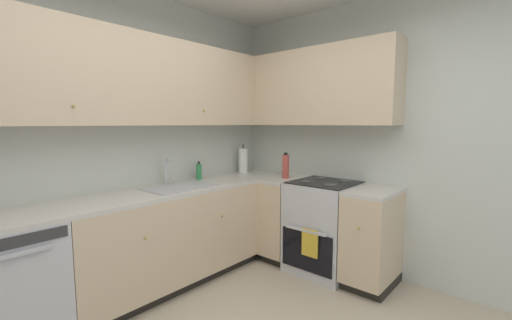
# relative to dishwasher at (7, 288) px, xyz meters

# --- Properties ---
(wall_back) EXTENTS (3.93, 0.05, 2.69)m
(wall_back) POSITION_rel_dishwasher_xyz_m (0.81, 0.33, 0.91)
(wall_back) COLOR silver
(wall_back) RESTS_ON ground_plane
(wall_right) EXTENTS (0.05, 3.64, 2.69)m
(wall_right) POSITION_rel_dishwasher_xyz_m (2.75, -1.47, 0.91)
(wall_right) COLOR silver
(wall_right) RESTS_ON ground_plane
(dishwasher) EXTENTS (0.60, 0.63, 0.87)m
(dishwasher) POSITION_rel_dishwasher_xyz_m (0.00, 0.00, 0.00)
(dishwasher) COLOR silver
(dishwasher) RESTS_ON ground_plane
(lower_cabinets_back) EXTENTS (1.82, 0.62, 0.87)m
(lower_cabinets_back) POSITION_rel_dishwasher_xyz_m (1.22, 0.00, 0.00)
(lower_cabinets_back) COLOR beige
(lower_cabinets_back) RESTS_ON ground_plane
(countertop_back) EXTENTS (3.03, 0.60, 0.03)m
(countertop_back) POSITION_rel_dishwasher_xyz_m (1.21, 0.00, 0.45)
(countertop_back) COLOR beige
(countertop_back) RESTS_ON lower_cabinets_back
(lower_cabinets_right) EXTENTS (0.62, 1.33, 0.87)m
(lower_cabinets_right) POSITION_rel_dishwasher_xyz_m (2.43, -0.99, 0.00)
(lower_cabinets_right) COLOR beige
(lower_cabinets_right) RESTS_ON ground_plane
(countertop_right) EXTENTS (0.60, 1.33, 0.03)m
(countertop_right) POSITION_rel_dishwasher_xyz_m (2.43, -0.99, 0.45)
(countertop_right) COLOR beige
(countertop_right) RESTS_ON lower_cabinets_right
(oven_range) EXTENTS (0.68, 0.62, 1.06)m
(oven_range) POSITION_rel_dishwasher_xyz_m (2.45, -0.93, 0.02)
(oven_range) COLOR silver
(oven_range) RESTS_ON ground_plane
(upper_cabinets_back) EXTENTS (2.71, 0.34, 0.78)m
(upper_cabinets_back) POSITION_rel_dishwasher_xyz_m (1.05, 0.14, 1.44)
(upper_cabinets_back) COLOR beige
(upper_cabinets_right) EXTENTS (0.32, 1.88, 0.78)m
(upper_cabinets_right) POSITION_rel_dishwasher_xyz_m (2.57, -0.64, 1.44)
(upper_cabinets_right) COLOR beige
(sink) EXTENTS (0.63, 0.40, 0.10)m
(sink) POSITION_rel_dishwasher_xyz_m (1.35, -0.03, 0.43)
(sink) COLOR #B7B7BC
(sink) RESTS_ON countertop_back
(faucet) EXTENTS (0.07, 0.16, 0.26)m
(faucet) POSITION_rel_dishwasher_xyz_m (1.35, 0.18, 0.62)
(faucet) COLOR silver
(faucet) RESTS_ON countertop_back
(soap_bottle) EXTENTS (0.06, 0.06, 0.19)m
(soap_bottle) POSITION_rel_dishwasher_xyz_m (1.74, 0.18, 0.56)
(soap_bottle) COLOR #338C4C
(soap_bottle) RESTS_ON countertop_back
(paper_towel_roll) EXTENTS (0.11, 0.11, 0.36)m
(paper_towel_roll) POSITION_rel_dishwasher_xyz_m (2.41, 0.16, 0.62)
(paper_towel_roll) COLOR white
(paper_towel_roll) RESTS_ON countertop_back
(oil_bottle) EXTENTS (0.07, 0.07, 0.28)m
(oil_bottle) POSITION_rel_dishwasher_xyz_m (2.43, -0.45, 0.60)
(oil_bottle) COLOR #BF4C3F
(oil_bottle) RESTS_ON countertop_right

